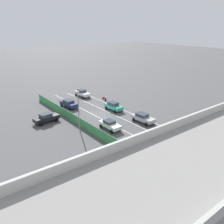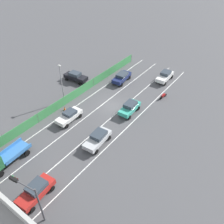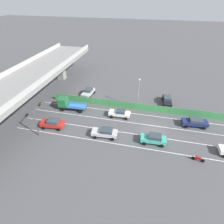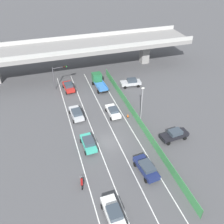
# 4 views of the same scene
# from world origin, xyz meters

# --- Properties ---
(ground_plane) EXTENTS (300.00, 300.00, 0.00)m
(ground_plane) POSITION_xyz_m (0.00, 0.00, 0.00)
(ground_plane) COLOR #4C4C4F
(lane_line_left_edge) EXTENTS (0.14, 42.99, 0.01)m
(lane_line_left_edge) POSITION_xyz_m (-4.88, 3.49, 0.00)
(lane_line_left_edge) COLOR silver
(lane_line_left_edge) RESTS_ON ground
(lane_line_mid_left) EXTENTS (0.14, 42.99, 0.01)m
(lane_line_mid_left) POSITION_xyz_m (-1.63, 3.49, 0.00)
(lane_line_mid_left) COLOR silver
(lane_line_mid_left) RESTS_ON ground
(lane_line_mid_right) EXTENTS (0.14, 42.99, 0.01)m
(lane_line_mid_right) POSITION_xyz_m (1.63, 3.49, 0.00)
(lane_line_mid_right) COLOR silver
(lane_line_mid_right) RESTS_ON ground
(lane_line_right_edge) EXTENTS (0.14, 42.99, 0.01)m
(lane_line_right_edge) POSITION_xyz_m (4.88, 3.49, 0.00)
(lane_line_right_edge) COLOR silver
(lane_line_right_edge) RESTS_ON ground
(green_fence) EXTENTS (0.10, 39.09, 1.60)m
(green_fence) POSITION_xyz_m (6.59, 3.49, 0.80)
(green_fence) COLOR #3D8E4C
(green_fence) RESTS_ON ground
(car_taxi_teal) EXTENTS (2.10, 4.31, 1.73)m
(car_taxi_teal) POSITION_xyz_m (-3.16, -0.18, 0.95)
(car_taxi_teal) COLOR teal
(car_taxi_teal) RESTS_ON ground
(car_sedan_silver) EXTENTS (2.28, 4.61, 1.66)m
(car_sedan_silver) POSITION_xyz_m (-3.43, 8.19, 0.92)
(car_sedan_silver) COLOR #B7BABC
(car_sedan_silver) RESTS_ON ground
(car_sedan_navy) EXTENTS (2.39, 4.80, 1.64)m
(car_sedan_navy) POSITION_xyz_m (3.34, -7.53, 0.93)
(car_sedan_navy) COLOR navy
(car_sedan_navy) RESTS_ON ground
(car_sedan_white) EXTENTS (2.12, 4.73, 1.76)m
(car_sedan_white) POSITION_xyz_m (-3.11, -12.73, 0.94)
(car_sedan_white) COLOR white
(car_sedan_white) RESTS_ON ground
(car_hatchback_white) EXTENTS (2.03, 4.36, 1.57)m
(car_hatchback_white) POSITION_xyz_m (3.14, 6.88, 0.87)
(car_hatchback_white) COLOR silver
(car_hatchback_white) RESTS_ON ground
(car_sedan_red) EXTENTS (2.29, 4.45, 1.74)m
(car_sedan_red) POSITION_xyz_m (-3.17, 18.39, 0.95)
(car_sedan_red) COLOR red
(car_sedan_red) RESTS_ON ground
(flatbed_truck_blue) EXTENTS (2.47, 5.86, 2.67)m
(flatbed_truck_blue) POSITION_xyz_m (3.37, 18.37, 1.36)
(flatbed_truck_blue) COLOR black
(flatbed_truck_blue) RESTS_ON ground
(motorcycle) EXTENTS (0.61, 1.94, 0.93)m
(motorcycle) POSITION_xyz_m (-5.67, -6.93, 0.46)
(motorcycle) COLOR black
(motorcycle) RESTS_ON ground
(parked_sedan_dark) EXTENTS (4.80, 2.28, 1.75)m
(parked_sedan_dark) POSITION_xyz_m (10.56, -2.50, 0.95)
(parked_sedan_dark) COLOR black
(parked_sedan_dark) RESTS_ON ground
(parked_wagon_silver) EXTENTS (4.60, 2.42, 1.72)m
(parked_wagon_silver) POSITION_xyz_m (10.26, 16.12, 0.94)
(parked_wagon_silver) COLOR #B2B5B7
(parked_wagon_silver) RESTS_ON ground
(traffic_light) EXTENTS (3.22, 0.64, 5.17)m
(traffic_light) POSITION_xyz_m (-4.79, 19.88, 3.67)
(traffic_light) COLOR #47474C
(traffic_light) RESTS_ON ground
(street_lamp) EXTENTS (0.60, 0.36, 6.82)m
(street_lamp) POSITION_xyz_m (7.34, 3.82, 4.16)
(street_lamp) COLOR gray
(street_lamp) RESTS_ON ground
(traffic_cone) EXTENTS (0.47, 0.47, 0.70)m
(traffic_cone) POSITION_xyz_m (5.56, 5.52, 0.33)
(traffic_cone) COLOR orange
(traffic_cone) RESTS_ON ground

